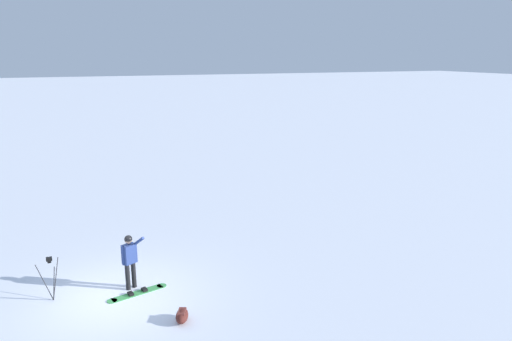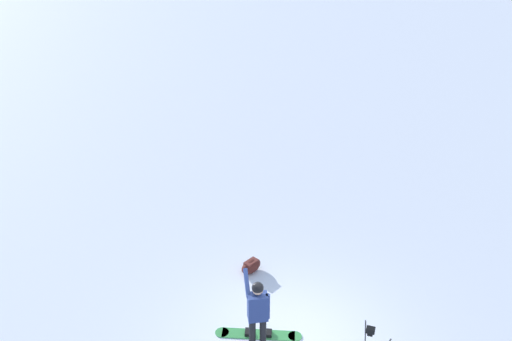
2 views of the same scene
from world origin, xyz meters
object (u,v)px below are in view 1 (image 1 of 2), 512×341
(gear_bag_large, at_px, (182,316))
(snowboard, at_px, (138,293))
(snowboarder, at_px, (130,256))
(camera_tripod, at_px, (50,270))

(gear_bag_large, bearing_deg, snowboard, 23.18)
(snowboarder, height_order, camera_tripod, snowboarder)
(snowboard, height_order, gear_bag_large, gear_bag_large)
(snowboarder, height_order, snowboard, snowboarder)
(snowboarder, bearing_deg, camera_tripod, 87.07)
(snowboarder, bearing_deg, gear_bag_large, -157.91)
(snowboard, xyz_separation_m, gear_bag_large, (-2.05, -0.88, 0.16))
(camera_tripod, bearing_deg, snowboarder, -92.93)
(snowboarder, distance_m, gear_bag_large, 2.80)
(snowboard, distance_m, camera_tripod, 2.59)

